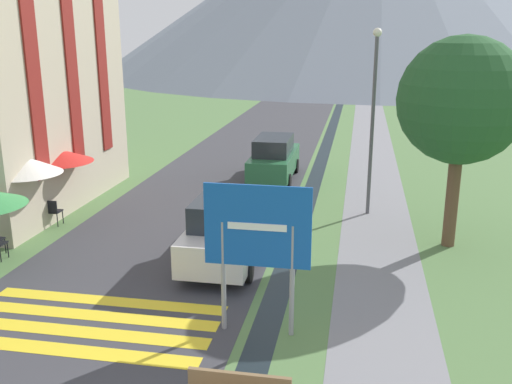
{
  "coord_description": "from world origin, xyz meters",
  "views": [
    {
      "loc": [
        2.9,
        -5.74,
        5.93
      ],
      "look_at": [
        0.02,
        10.0,
        1.4
      ],
      "focal_mm": 40.0,
      "sensor_mm": 36.0,
      "label": 1
    }
  ],
  "objects_px": {
    "cafe_umbrella_rear_red": "(58,155)",
    "person_seated_far": "(4,222)",
    "cafe_chair_far_left": "(53,210)",
    "streetlamp": "(373,109)",
    "tree_by_path": "(462,101)",
    "parked_car_near": "(228,227)",
    "road_sign": "(257,237)",
    "cafe_umbrella_middle_white": "(25,165)",
    "parked_car_far": "(274,158)"
  },
  "relations": [
    {
      "from": "cafe_umbrella_rear_red",
      "to": "person_seated_far",
      "type": "xyz_separation_m",
      "value": [
        -0.12,
        -3.0,
        -1.32
      ]
    },
    {
      "from": "cafe_chair_far_left",
      "to": "person_seated_far",
      "type": "xyz_separation_m",
      "value": [
        -0.45,
        -1.84,
        0.18
      ]
    },
    {
      "from": "streetlamp",
      "to": "tree_by_path",
      "type": "relative_size",
      "value": 1.03
    },
    {
      "from": "person_seated_far",
      "to": "parked_car_near",
      "type": "bearing_deg",
      "value": 1.53
    },
    {
      "from": "road_sign",
      "to": "cafe_chair_far_left",
      "type": "distance_m",
      "value": 9.32
    },
    {
      "from": "cafe_umbrella_rear_red",
      "to": "tree_by_path",
      "type": "xyz_separation_m",
      "value": [
        12.34,
        -0.69,
        2.11
      ]
    },
    {
      "from": "cafe_chair_far_left",
      "to": "parked_car_near",
      "type": "bearing_deg",
      "value": -19.39
    },
    {
      "from": "cafe_umbrella_middle_white",
      "to": "tree_by_path",
      "type": "bearing_deg",
      "value": 5.77
    },
    {
      "from": "tree_by_path",
      "to": "parked_car_far",
      "type": "bearing_deg",
      "value": 132.99
    },
    {
      "from": "parked_car_far",
      "to": "streetlamp",
      "type": "bearing_deg",
      "value": -45.72
    },
    {
      "from": "parked_car_far",
      "to": "streetlamp",
      "type": "height_order",
      "value": "streetlamp"
    },
    {
      "from": "parked_car_far",
      "to": "tree_by_path",
      "type": "distance_m",
      "value": 9.43
    },
    {
      "from": "parked_car_far",
      "to": "tree_by_path",
      "type": "xyz_separation_m",
      "value": [
        6.04,
        -6.48,
        3.21
      ]
    },
    {
      "from": "cafe_umbrella_middle_white",
      "to": "person_seated_far",
      "type": "relative_size",
      "value": 1.9
    },
    {
      "from": "parked_car_far",
      "to": "cafe_chair_far_left",
      "type": "relative_size",
      "value": 5.1
    },
    {
      "from": "cafe_umbrella_middle_white",
      "to": "person_seated_far",
      "type": "height_order",
      "value": "cafe_umbrella_middle_white"
    },
    {
      "from": "cafe_umbrella_middle_white",
      "to": "person_seated_far",
      "type": "distance_m",
      "value": 1.8
    },
    {
      "from": "parked_car_far",
      "to": "cafe_umbrella_middle_white",
      "type": "bearing_deg",
      "value": -128.98
    },
    {
      "from": "road_sign",
      "to": "tree_by_path",
      "type": "bearing_deg",
      "value": 52.14
    },
    {
      "from": "parked_car_near",
      "to": "cafe_umbrella_rear_red",
      "type": "xyz_separation_m",
      "value": [
        -6.37,
        2.83,
        1.1
      ]
    },
    {
      "from": "parked_car_near",
      "to": "cafe_chair_far_left",
      "type": "xyz_separation_m",
      "value": [
        -6.04,
        1.66,
        -0.4
      ]
    },
    {
      "from": "cafe_chair_far_left",
      "to": "person_seated_far",
      "type": "distance_m",
      "value": 1.9
    },
    {
      "from": "streetlamp",
      "to": "tree_by_path",
      "type": "height_order",
      "value": "streetlamp"
    },
    {
      "from": "cafe_chair_far_left",
      "to": "cafe_umbrella_middle_white",
      "type": "distance_m",
      "value": 1.82
    },
    {
      "from": "road_sign",
      "to": "parked_car_near",
      "type": "height_order",
      "value": "road_sign"
    },
    {
      "from": "cafe_chair_far_left",
      "to": "person_seated_far",
      "type": "relative_size",
      "value": 0.68
    },
    {
      "from": "parked_car_far",
      "to": "cafe_umbrella_rear_red",
      "type": "xyz_separation_m",
      "value": [
        -6.29,
        -5.79,
        1.1
      ]
    },
    {
      "from": "cafe_chair_far_left",
      "to": "streetlamp",
      "type": "height_order",
      "value": "streetlamp"
    },
    {
      "from": "cafe_chair_far_left",
      "to": "tree_by_path",
      "type": "xyz_separation_m",
      "value": [
        12.01,
        0.48,
        3.6
      ]
    },
    {
      "from": "cafe_umbrella_middle_white",
      "to": "person_seated_far",
      "type": "bearing_deg",
      "value": -98.66
    },
    {
      "from": "road_sign",
      "to": "parked_car_far",
      "type": "bearing_deg",
      "value": 97.06
    },
    {
      "from": "parked_car_far",
      "to": "cafe_chair_far_left",
      "type": "xyz_separation_m",
      "value": [
        -5.96,
        -6.96,
        -0.4
      ]
    },
    {
      "from": "cafe_chair_far_left",
      "to": "streetlamp",
      "type": "bearing_deg",
      "value": 13.52
    },
    {
      "from": "person_seated_far",
      "to": "streetlamp",
      "type": "height_order",
      "value": "streetlamp"
    },
    {
      "from": "parked_car_far",
      "to": "tree_by_path",
      "type": "relative_size",
      "value": 0.74
    },
    {
      "from": "tree_by_path",
      "to": "parked_car_near",
      "type": "bearing_deg",
      "value": -160.29
    },
    {
      "from": "cafe_umbrella_middle_white",
      "to": "road_sign",
      "type": "bearing_deg",
      "value": -30.45
    },
    {
      "from": "parked_car_near",
      "to": "cafe_umbrella_middle_white",
      "type": "xyz_separation_m",
      "value": [
        -6.33,
        0.9,
        1.22
      ]
    },
    {
      "from": "parked_car_near",
      "to": "road_sign",
      "type": "bearing_deg",
      "value": -68.5
    },
    {
      "from": "road_sign",
      "to": "cafe_umbrella_middle_white",
      "type": "relative_size",
      "value": 1.3
    },
    {
      "from": "road_sign",
      "to": "cafe_chair_far_left",
      "type": "bearing_deg",
      "value": 144.5
    },
    {
      "from": "parked_car_near",
      "to": "person_seated_far",
      "type": "relative_size",
      "value": 3.62
    },
    {
      "from": "cafe_umbrella_middle_white",
      "to": "streetlamp",
      "type": "relative_size",
      "value": 0.4
    },
    {
      "from": "parked_car_far",
      "to": "cafe_umbrella_rear_red",
      "type": "relative_size",
      "value": 1.9
    },
    {
      "from": "parked_car_far",
      "to": "person_seated_far",
      "type": "xyz_separation_m",
      "value": [
        -6.42,
        -8.8,
        -0.21
      ]
    },
    {
      "from": "parked_car_far",
      "to": "cafe_umbrella_middle_white",
      "type": "xyz_separation_m",
      "value": [
        -6.25,
        -7.73,
        1.22
      ]
    },
    {
      "from": "parked_car_far",
      "to": "cafe_chair_far_left",
      "type": "bearing_deg",
      "value": -130.58
    },
    {
      "from": "cafe_chair_far_left",
      "to": "person_seated_far",
      "type": "height_order",
      "value": "person_seated_far"
    },
    {
      "from": "parked_car_near",
      "to": "streetlamp",
      "type": "relative_size",
      "value": 0.76
    },
    {
      "from": "tree_by_path",
      "to": "person_seated_far",
      "type": "bearing_deg",
      "value": -169.49
    }
  ]
}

